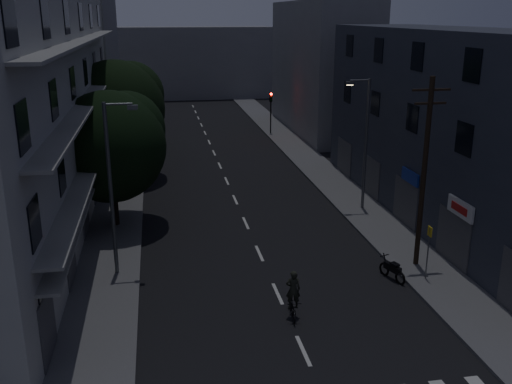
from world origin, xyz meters
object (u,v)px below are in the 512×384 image
object	(u,v)px
motorcycle	(392,270)
cyclist	(293,302)
bus_stop_sign	(429,243)
utility_pole	(424,170)

from	to	relation	value
motorcycle	cyclist	distance (m)	5.94
bus_stop_sign	cyclist	xyz separation A→B (m)	(-6.78, -2.11, -1.20)
utility_pole	bus_stop_sign	world-z (taller)	utility_pole
bus_stop_sign	cyclist	size ratio (longest dim) A/B	1.23
motorcycle	cyclist	size ratio (longest dim) A/B	0.82
utility_pole	cyclist	world-z (taller)	utility_pole
utility_pole	bus_stop_sign	bearing A→B (deg)	-99.47
bus_stop_sign	motorcycle	bearing A→B (deg)	161.84
cyclist	motorcycle	bearing A→B (deg)	31.77
bus_stop_sign	motorcycle	distance (m)	2.09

